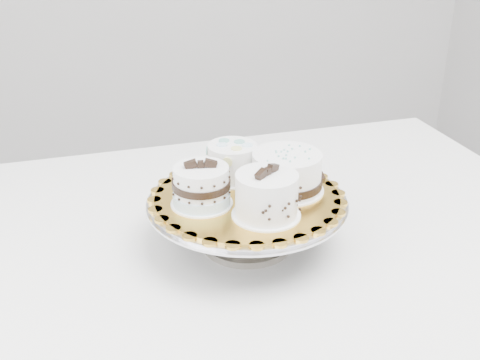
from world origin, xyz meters
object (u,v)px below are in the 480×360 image
object	(u,v)px
cake_stand	(247,213)
cake_board	(247,197)
cake_ribbon	(287,173)
cake_banded	(201,187)
cake_dots	(232,161)
table	(232,260)
cake_swirl	(267,196)

from	to	relation	value
cake_stand	cake_board	bearing A→B (deg)	90.00
cake_board	cake_ribbon	xyz separation A→B (m)	(0.07, 0.00, 0.03)
cake_banded	cake_dots	size ratio (longest dim) A/B	0.97
cake_board	cake_banded	bearing A→B (deg)	-175.17
cake_dots	cake_ribbon	xyz separation A→B (m)	(0.08, -0.07, -0.00)
cake_board	cake_ribbon	distance (m)	0.08
cake_banded	table	bearing A→B (deg)	54.00
cake_swirl	cake_dots	xyz separation A→B (m)	(-0.01, 0.15, -0.00)
cake_board	cake_dots	size ratio (longest dim) A/B	2.87
cake_stand	cake_dots	xyz separation A→B (m)	(-0.00, 0.07, 0.07)
cake_swirl	table	bearing A→B (deg)	62.76
cake_stand	cake_ribbon	distance (m)	0.10
cake_board	cake_swirl	xyz separation A→B (m)	(0.01, -0.08, 0.04)
cake_board	cake_dots	distance (m)	0.08
cake_board	cake_banded	distance (m)	0.09
cake_ribbon	table	bearing A→B (deg)	148.03
cake_board	cake_ribbon	world-z (taller)	cake_ribbon
cake_ribbon	cake_dots	bearing A→B (deg)	139.90
cake_ribbon	cake_stand	bearing A→B (deg)	-175.79
table	cake_ribbon	world-z (taller)	cake_ribbon
table	cake_stand	world-z (taller)	cake_stand
cake_swirl	cake_ribbon	distance (m)	0.10
cake_dots	table	bearing A→B (deg)	-127.05
cake_banded	cake_board	bearing A→B (deg)	16.13
table	cake_board	xyz separation A→B (m)	(0.01, -0.06, 0.16)
cake_swirl	cake_banded	xyz separation A→B (m)	(-0.09, 0.07, -0.00)
cake_stand	cake_banded	size ratio (longest dim) A/B	3.21
cake_swirl	cake_ribbon	size ratio (longest dim) A/B	1.00
cake_board	cake_dots	bearing A→B (deg)	92.99
cake_banded	cake_stand	bearing A→B (deg)	16.13
cake_stand	cake_ribbon	world-z (taller)	cake_ribbon
cake_stand	cake_dots	size ratio (longest dim) A/B	3.13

